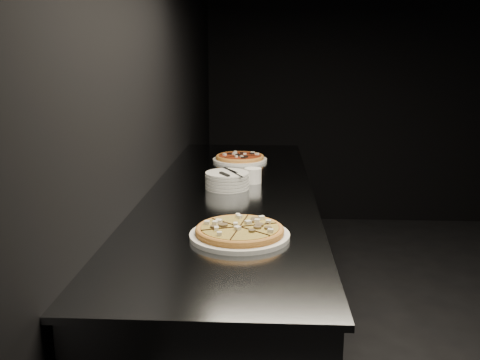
{
  "coord_description": "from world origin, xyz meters",
  "views": [
    {
      "loc": [
        -1.97,
        -2.35,
        1.53
      ],
      "look_at": [
        -2.08,
        -0.15,
        1.0
      ],
      "focal_mm": 40.0,
      "sensor_mm": 36.0,
      "label": 1
    }
  ],
  "objects_px": {
    "counter": "(231,284)",
    "plate_stack": "(227,180)",
    "ramekin": "(253,175)",
    "cutlery": "(229,173)",
    "pizza_mushroom": "(240,232)",
    "pizza_tomato": "(240,158)"
  },
  "relations": [
    {
      "from": "pizza_mushroom",
      "to": "pizza_tomato",
      "type": "distance_m",
      "value": 1.31
    },
    {
      "from": "pizza_mushroom",
      "to": "plate_stack",
      "type": "bearing_deg",
      "value": 97.81
    },
    {
      "from": "ramekin",
      "to": "plate_stack",
      "type": "bearing_deg",
      "value": -135.85
    },
    {
      "from": "counter",
      "to": "pizza_mushroom",
      "type": "bearing_deg",
      "value": -83.36
    },
    {
      "from": "ramekin",
      "to": "pizza_mushroom",
      "type": "bearing_deg",
      "value": -91.64
    },
    {
      "from": "cutlery",
      "to": "ramekin",
      "type": "xyz_separation_m",
      "value": [
        0.11,
        0.13,
        -0.04
      ]
    },
    {
      "from": "pizza_mushroom",
      "to": "counter",
      "type": "bearing_deg",
      "value": 96.64
    },
    {
      "from": "pizza_mushroom",
      "to": "ramekin",
      "type": "relative_size",
      "value": 4.75
    },
    {
      "from": "counter",
      "to": "cutlery",
      "type": "xyz_separation_m",
      "value": [
        -0.01,
        0.02,
        0.54
      ]
    },
    {
      "from": "plate_stack",
      "to": "cutlery",
      "type": "relative_size",
      "value": 0.96
    },
    {
      "from": "cutlery",
      "to": "ramekin",
      "type": "height_order",
      "value": "cutlery"
    },
    {
      "from": "counter",
      "to": "pizza_tomato",
      "type": "xyz_separation_m",
      "value": [
        0.01,
        0.67,
        0.48
      ]
    },
    {
      "from": "pizza_mushroom",
      "to": "plate_stack",
      "type": "xyz_separation_m",
      "value": [
        -0.09,
        0.67,
        0.02
      ]
    },
    {
      "from": "pizza_tomato",
      "to": "plate_stack",
      "type": "height_order",
      "value": "plate_stack"
    },
    {
      "from": "pizza_mushroom",
      "to": "ramekin",
      "type": "distance_m",
      "value": 0.79
    },
    {
      "from": "ramekin",
      "to": "cutlery",
      "type": "bearing_deg",
      "value": -130.12
    },
    {
      "from": "counter",
      "to": "plate_stack",
      "type": "distance_m",
      "value": 0.5
    },
    {
      "from": "plate_stack",
      "to": "ramekin",
      "type": "bearing_deg",
      "value": 44.15
    },
    {
      "from": "pizza_tomato",
      "to": "ramekin",
      "type": "relative_size",
      "value": 4.05
    },
    {
      "from": "counter",
      "to": "plate_stack",
      "type": "relative_size",
      "value": 12.2
    },
    {
      "from": "pizza_mushroom",
      "to": "cutlery",
      "type": "distance_m",
      "value": 0.67
    },
    {
      "from": "counter",
      "to": "cutlery",
      "type": "relative_size",
      "value": 11.76
    }
  ]
}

